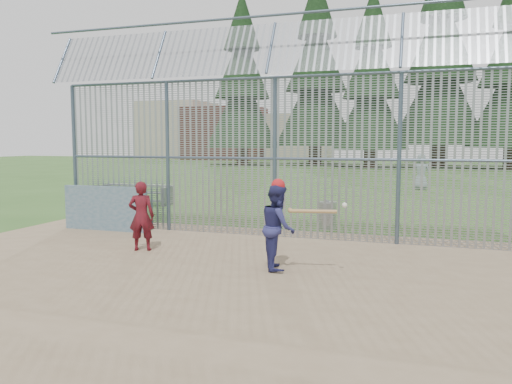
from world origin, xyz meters
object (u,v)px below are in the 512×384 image
(bleacher, at_px, (135,193))
(trash_can, at_px, (327,215))
(dugout_wall, at_px, (105,208))
(batter, at_px, (278,227))
(onlooker, at_px, (141,216))

(bleacher, bearing_deg, trash_can, -21.39)
(dugout_wall, distance_m, batter, 6.09)
(bleacher, bearing_deg, batter, -44.68)
(onlooker, xyz_separation_m, bleacher, (-4.72, 7.33, -0.38))
(batter, bearing_deg, trash_can, -22.22)
(dugout_wall, xyz_separation_m, bleacher, (-2.46, 5.45, -0.21))
(batter, xyz_separation_m, onlooker, (-3.30, 0.61, -0.03))
(onlooker, height_order, trash_can, onlooker)
(trash_can, xyz_separation_m, bleacher, (-8.10, 3.17, 0.03))
(dugout_wall, relative_size, batter, 1.56)
(dugout_wall, xyz_separation_m, trash_can, (5.64, 2.27, -0.24))
(dugout_wall, height_order, trash_can, dugout_wall)
(dugout_wall, height_order, bleacher, dugout_wall)
(dugout_wall, bearing_deg, trash_can, 21.97)
(batter, distance_m, bleacher, 11.29)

